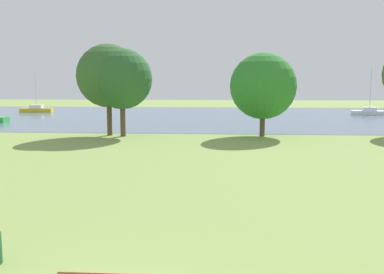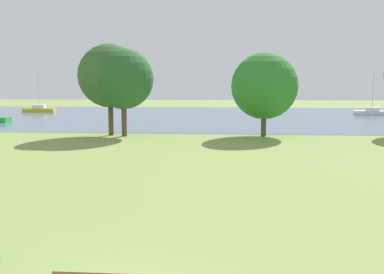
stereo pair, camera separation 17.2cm
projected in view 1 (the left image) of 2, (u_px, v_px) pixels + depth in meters
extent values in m
plane|color=#7F994C|center=(189.00, 148.00, 29.89)|extent=(160.00, 160.00, 0.00)
cube|color=slate|center=(204.00, 116.00, 57.59)|extent=(140.00, 40.00, 0.02)
cube|color=white|center=(369.00, 113.00, 59.26)|extent=(4.99, 2.36, 0.60)
cube|color=white|center=(370.00, 109.00, 59.19)|extent=(1.97, 1.41, 0.50)
cylinder|color=silver|center=(371.00, 90.00, 58.84)|extent=(0.10, 0.10, 5.83)
cube|color=yellow|center=(37.00, 110.00, 65.06)|extent=(4.92, 1.93, 0.60)
cube|color=white|center=(36.00, 107.00, 64.99)|extent=(1.89, 1.26, 0.50)
cylinder|color=silver|center=(36.00, 91.00, 64.67)|extent=(0.10, 0.10, 5.40)
cylinder|color=brown|center=(109.00, 117.00, 36.70)|extent=(0.44, 0.44, 3.25)
sphere|color=#345C2B|center=(108.00, 76.00, 36.24)|extent=(5.44, 5.44, 5.44)
cylinder|color=brown|center=(123.00, 118.00, 36.03)|extent=(0.44, 0.44, 3.09)
sphere|color=#2A5B2B|center=(122.00, 79.00, 35.60)|extent=(5.12, 5.12, 5.12)
cylinder|color=brown|center=(262.00, 123.00, 36.20)|extent=(0.44, 0.44, 2.31)
sphere|color=#2E792B|center=(263.00, 86.00, 35.80)|extent=(5.63, 5.63, 5.63)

